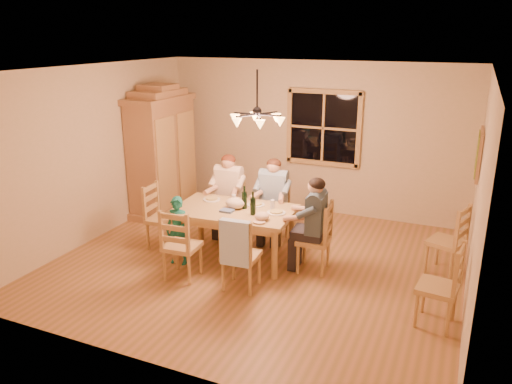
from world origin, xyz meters
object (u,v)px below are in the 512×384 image
at_px(chandelier, 257,118).
at_px(chair_end_right, 313,250).
at_px(dining_table, 234,216).
at_px(chair_near_left, 183,256).
at_px(chair_spare_back, 445,252).
at_px(chair_near_right, 241,266).
at_px(adult_plaid_man, 273,190).
at_px(wine_bottle_a, 244,197).
at_px(adult_slate_man, 315,213).
at_px(adult_woman, 228,185).
at_px(armoire, 162,155).
at_px(chair_spare_front, 436,300).
at_px(chair_far_right, 273,223).
at_px(chair_end_left, 163,228).
at_px(wine_bottle_b, 253,203).
at_px(chair_far_left, 229,217).
at_px(child, 178,231).

relative_size(chandelier, chair_end_right, 0.78).
height_order(chandelier, dining_table, chandelier).
height_order(chair_near_left, chair_spare_back, same).
height_order(chair_near_right, adult_plaid_man, adult_plaid_man).
height_order(wine_bottle_a, chair_spare_back, wine_bottle_a).
bearing_deg(adult_slate_man, adult_woman, 63.43).
relative_size(armoire, chair_spare_front, 2.32).
bearing_deg(dining_table, chandelier, -5.15).
relative_size(chair_near_left, adult_slate_man, 1.13).
height_order(chair_far_right, chair_end_left, same).
bearing_deg(wine_bottle_b, chair_far_left, 132.91).
height_order(chair_near_right, chair_spare_front, same).
distance_m(chair_end_right, adult_slate_man, 0.54).
height_order(chair_end_left, chair_end_right, same).
xyz_separation_m(adult_slate_man, chair_spare_front, (1.65, -0.73, -0.54)).
bearing_deg(chair_far_right, chair_end_left, 27.98).
relative_size(adult_slate_man, wine_bottle_b, 2.65).
bearing_deg(chair_end_right, adult_plaid_man, 46.64).
bearing_deg(chandelier, chair_far_right, 96.37).
bearing_deg(chair_end_right, child, 102.97).
relative_size(armoire, wine_bottle_a, 6.97).
relative_size(chair_end_left, chair_spare_back, 1.00).
xyz_separation_m(dining_table, adult_slate_man, (1.17, 0.07, 0.18)).
relative_size(chair_near_right, chair_spare_front, 1.00).
distance_m(chair_far_right, chair_near_left, 1.76).
bearing_deg(adult_plaid_man, chair_far_right, -93.63).
xyz_separation_m(chair_end_left, adult_slate_man, (2.33, 0.15, 0.54)).
bearing_deg(armoire, chair_far_right, -11.83).
distance_m(chandelier, chair_spare_front, 3.09).
distance_m(dining_table, adult_plaid_man, 0.88).
bearing_deg(adult_slate_man, chair_end_left, 90.00).
xyz_separation_m(chair_far_right, chair_end_left, (-1.44, -0.89, 0.00)).
distance_m(chair_end_right, child, 1.90).
relative_size(chair_end_right, adult_plaid_man, 1.13).
bearing_deg(dining_table, chair_end_left, -176.37).
bearing_deg(adult_woman, chair_near_right, 117.90).
xyz_separation_m(chair_near_right, adult_plaid_man, (-0.19, 1.58, 0.54)).
distance_m(chair_far_left, chair_end_right, 1.78).
bearing_deg(chair_spare_front, wine_bottle_a, 81.40).
xyz_separation_m(chandelier, adult_plaid_man, (-0.09, 0.85, -1.24)).
bearing_deg(child, armoire, 122.46).
relative_size(chair_end_left, child, 1.00).
bearing_deg(dining_table, chair_spare_back, 14.32).
xyz_separation_m(chair_near_left, wine_bottle_a, (0.49, 0.90, 0.62)).
height_order(wine_bottle_b, chair_spare_back, wine_bottle_b).
height_order(dining_table, chair_spare_front, chair_spare_front).
bearing_deg(chair_end_left, chair_far_right, 117.98).
bearing_deg(chair_spare_front, adult_plaid_man, 66.77).
bearing_deg(chair_spare_back, chandelier, 125.69).
height_order(chair_far_left, adult_plaid_man, adult_plaid_man).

